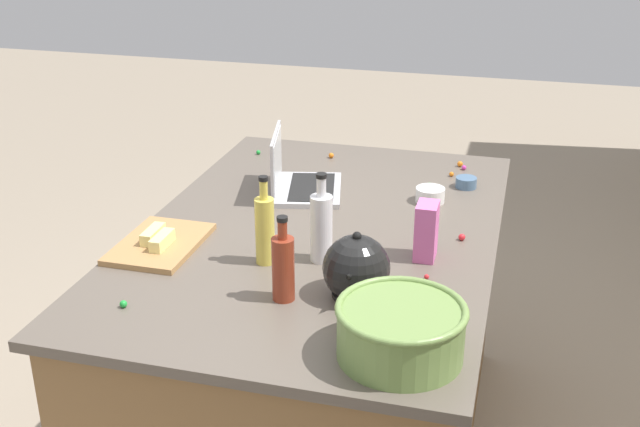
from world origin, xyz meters
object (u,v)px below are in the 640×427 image
(kettle, at_px, (356,269))
(butter_stick_right, at_px, (162,240))
(cutting_board, at_px, (160,244))
(candy_bag, at_px, (426,231))
(bottle_vinegar, at_px, (321,226))
(ramekin_medium, at_px, (466,182))
(bottle_oil, at_px, (265,229))
(ramekin_small, at_px, (430,195))
(mixing_bowl_large, at_px, (401,330))
(laptop, at_px, (298,180))
(bottle_soy, at_px, (283,267))
(butter_stick_left, at_px, (153,234))

(kettle, relative_size, butter_stick_right, 1.94)
(cutting_board, bearing_deg, candy_bag, 99.74)
(cutting_board, bearing_deg, bottle_vinegar, 94.61)
(ramekin_medium, height_order, candy_bag, candy_bag)
(butter_stick_right, bearing_deg, kettle, 79.70)
(bottle_oil, bearing_deg, ramekin_small, 145.89)
(butter_stick_right, relative_size, candy_bag, 0.65)
(mixing_bowl_large, bearing_deg, bottle_vinegar, -144.87)
(laptop, distance_m, ramekin_small, 0.46)
(ramekin_medium, bearing_deg, bottle_soy, -22.33)
(bottle_vinegar, height_order, bottle_soy, bottle_vinegar)
(laptop, distance_m, bottle_oil, 0.56)
(bottle_vinegar, relative_size, ramekin_small, 2.70)
(mixing_bowl_large, distance_m, candy_bag, 0.53)
(mixing_bowl_large, height_order, bottle_vinegar, bottle_vinegar)
(bottle_soy, height_order, candy_bag, bottle_soy)
(cutting_board, relative_size, butter_stick_left, 3.03)
(bottle_vinegar, distance_m, kettle, 0.23)
(kettle, bearing_deg, ramekin_small, 171.91)
(bottle_oil, height_order, candy_bag, bottle_oil)
(mixing_bowl_large, relative_size, kettle, 1.44)
(bottle_soy, relative_size, kettle, 1.11)
(bottle_oil, relative_size, kettle, 1.24)
(ramekin_small, relative_size, ramekin_medium, 1.32)
(kettle, height_order, ramekin_medium, kettle)
(laptop, relative_size, bottle_oil, 1.33)
(ramekin_small, bearing_deg, butter_stick_right, -50.15)
(ramekin_small, bearing_deg, butter_stick_left, -53.38)
(ramekin_small, bearing_deg, kettle, -8.09)
(butter_stick_left, distance_m, candy_bag, 0.82)
(cutting_board, distance_m, butter_stick_left, 0.04)
(kettle, height_order, candy_bag, kettle)
(cutting_board, bearing_deg, butter_stick_left, -98.13)
(laptop, relative_size, cutting_board, 1.05)
(mixing_bowl_large, height_order, candy_bag, candy_bag)
(butter_stick_left, bearing_deg, bottle_soy, 66.30)
(cutting_board, distance_m, ramekin_small, 0.93)
(butter_stick_left, relative_size, ramekin_small, 1.11)
(cutting_board, bearing_deg, mixing_bowl_large, 63.69)
(bottle_vinegar, height_order, ramekin_medium, bottle_vinegar)
(ramekin_small, distance_m, ramekin_medium, 0.20)
(kettle, bearing_deg, butter_stick_right, -100.30)
(butter_stick_right, distance_m, ramekin_small, 0.93)
(laptop, xyz_separation_m, candy_bag, (0.40, 0.51, 0.04))
(candy_bag, bearing_deg, bottle_vinegar, -71.90)
(kettle, xyz_separation_m, butter_stick_right, (-0.11, -0.61, -0.04))
(butter_stick_left, xyz_separation_m, butter_stick_right, (0.03, 0.05, 0.00))
(cutting_board, xyz_separation_m, ramekin_small, (-0.57, 0.74, 0.02))
(bottle_soy, relative_size, candy_bag, 1.39)
(butter_stick_left, height_order, ramekin_small, butter_stick_left)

